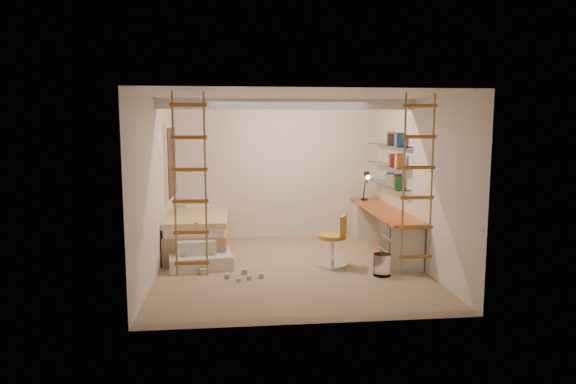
{
  "coord_description": "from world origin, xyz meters",
  "views": [
    {
      "loc": [
        -0.85,
        -7.67,
        2.21
      ],
      "look_at": [
        0.0,
        0.3,
        1.15
      ],
      "focal_mm": 32.0,
      "sensor_mm": 36.0,
      "label": 1
    }
  ],
  "objects": [
    {
      "name": "window_frame",
      "position": [
        -1.97,
        1.5,
        1.55
      ],
      "size": [
        0.06,
        1.15,
        1.35
      ],
      "primitive_type": "cube",
      "color": "white",
      "rests_on": "wall_left"
    },
    {
      "name": "play_platform",
      "position": [
        -1.4,
        0.25,
        0.17
      ],
      "size": [
        1.05,
        0.87,
        0.42
      ],
      "color": "silver",
      "rests_on": "floor"
    },
    {
      "name": "task_lamp",
      "position": [
        1.67,
        1.82,
        1.14
      ],
      "size": [
        0.14,
        0.36,
        0.57
      ],
      "color": "black",
      "rests_on": "desk"
    },
    {
      "name": "shelves",
      "position": [
        1.87,
        1.13,
        1.5
      ],
      "size": [
        0.25,
        1.8,
        0.71
      ],
      "color": "white",
      "rests_on": "wall_right"
    },
    {
      "name": "rope_ladder_right",
      "position": [
        1.35,
        -1.75,
        1.52
      ],
      "size": [
        0.41,
        0.04,
        2.13
      ],
      "primitive_type": null,
      "color": "#C77422",
      "rests_on": "ceiling"
    },
    {
      "name": "books",
      "position": [
        1.87,
        1.13,
        1.59
      ],
      "size": [
        0.14,
        0.58,
        0.92
      ],
      "color": "#1E722D",
      "rests_on": "shelves"
    },
    {
      "name": "swivel_chair",
      "position": [
        0.69,
        0.02,
        0.3
      ],
      "size": [
        0.64,
        0.64,
        0.82
      ],
      "color": "orange",
      "rests_on": "floor"
    },
    {
      "name": "rope_ladder_left",
      "position": [
        -1.35,
        -1.75,
        1.52
      ],
      "size": [
        0.41,
        0.04,
        2.13
      ],
      "primitive_type": null,
      "color": "#C46F21",
      "rests_on": "ceiling"
    },
    {
      "name": "ceiling_beam",
      "position": [
        0.0,
        0.3,
        2.52
      ],
      "size": [
        4.0,
        0.18,
        0.16
      ],
      "primitive_type": "cube",
      "color": "white",
      "rests_on": "ceiling"
    },
    {
      "name": "window_blind",
      "position": [
        -1.93,
        1.5,
        1.55
      ],
      "size": [
        0.02,
        1.0,
        1.2
      ],
      "primitive_type": "cube",
      "color": "#4C2D1E",
      "rests_on": "window_frame"
    },
    {
      "name": "waste_bin",
      "position": [
        1.3,
        -0.54,
        0.16
      ],
      "size": [
        0.26,
        0.26,
        0.32
      ],
      "primitive_type": "cylinder",
      "color": "white",
      "rests_on": "floor"
    },
    {
      "name": "desk",
      "position": [
        1.72,
        0.86,
        0.4
      ],
      "size": [
        0.56,
        2.8,
        0.75
      ],
      "color": "#CD5718",
      "rests_on": "floor"
    },
    {
      "name": "toy_blocks",
      "position": [
        -1.1,
        -0.09,
        0.23
      ],
      "size": [
        1.22,
        1.03,
        0.69
      ],
      "color": "#CCB284",
      "rests_on": "floor"
    },
    {
      "name": "bed",
      "position": [
        -1.48,
        1.23,
        0.33
      ],
      "size": [
        1.02,
        2.0,
        0.69
      ],
      "color": "#AD7F51",
      "rests_on": "floor"
    },
    {
      "name": "floor",
      "position": [
        0.0,
        0.0,
        0.0
      ],
      "size": [
        4.5,
        4.5,
        0.0
      ],
      "primitive_type": "plane",
      "color": "#9D8265",
      "rests_on": "ground"
    }
  ]
}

